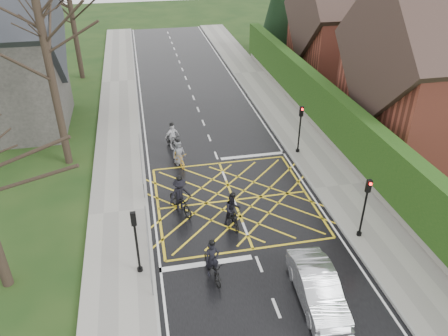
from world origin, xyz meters
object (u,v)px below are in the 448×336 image
object	(u,v)px
cyclist_rear	(213,265)
cyclist_mid	(180,198)
cyclist_lead	(179,156)
car	(318,288)
cyclist_front	(173,139)
cyclist_back	(233,213)

from	to	relation	value
cyclist_rear	cyclist_mid	world-z (taller)	cyclist_mid
cyclist_lead	car	bearing A→B (deg)	-85.32
cyclist_rear	car	distance (m)	4.34
cyclist_front	cyclist_lead	size ratio (longest dim) A/B	1.04
cyclist_mid	cyclist_front	xyz separation A→B (m)	(0.31, 6.79, -0.07)
cyclist_rear	cyclist_mid	bearing A→B (deg)	89.00
cyclist_back	cyclist_lead	size ratio (longest dim) A/B	1.03
cyclist_back	cyclist_front	distance (m)	8.70
cyclist_rear	car	world-z (taller)	cyclist_rear
cyclist_rear	car	size ratio (longest dim) A/B	0.49
cyclist_rear	car	bearing A→B (deg)	-39.75
cyclist_back	car	world-z (taller)	cyclist_back
cyclist_front	car	size ratio (longest dim) A/B	0.46
cyclist_front	cyclist_lead	world-z (taller)	cyclist_front
car	cyclist_lead	bearing A→B (deg)	112.42
cyclist_front	cyclist_rear	bearing A→B (deg)	-109.65
cyclist_mid	cyclist_lead	bearing A→B (deg)	60.47
cyclist_rear	cyclist_mid	xyz separation A→B (m)	(-0.76, 4.91, 0.14)
cyclist_back	car	distance (m)	5.83
cyclist_mid	cyclist_front	bearing A→B (deg)	63.52
cyclist_back	cyclist_lead	xyz separation A→B (m)	(-1.89, 6.38, -0.11)
cyclist_mid	car	bearing A→B (deg)	-81.30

